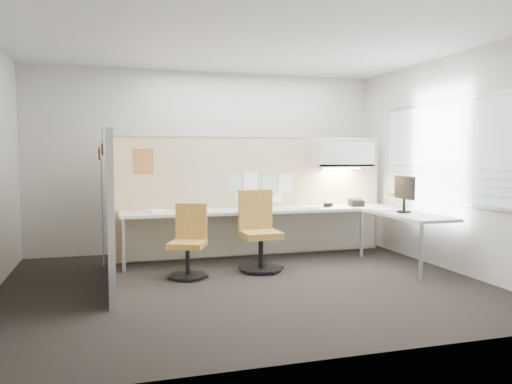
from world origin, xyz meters
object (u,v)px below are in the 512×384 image
object	(u,v)px
chair_left	(189,243)
phone	(356,203)
monitor	(404,192)
desk	(288,218)
chair_right	(259,234)

from	to	relation	value
chair_left	phone	size ratio (longest dim) A/B	4.03
chair_left	monitor	world-z (taller)	monitor
desk	chair_left	distance (m)	1.63
desk	phone	distance (m)	1.16
monitor	phone	bearing A→B (deg)	15.56
desk	phone	world-z (taller)	phone
desk	chair_left	xyz separation A→B (m)	(-1.51, -0.58, -0.19)
desk	monitor	world-z (taller)	monitor
monitor	chair_left	bearing A→B (deg)	87.02
chair_right	phone	xyz separation A→B (m)	(1.71, 0.60, 0.30)
chair_right	phone	bearing A→B (deg)	17.89
chair_left	phone	distance (m)	2.77
desk	phone	xyz separation A→B (m)	(1.14, 0.12, 0.18)
chair_right	phone	distance (m)	1.84
chair_right	phone	size ratio (longest dim) A/B	4.66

